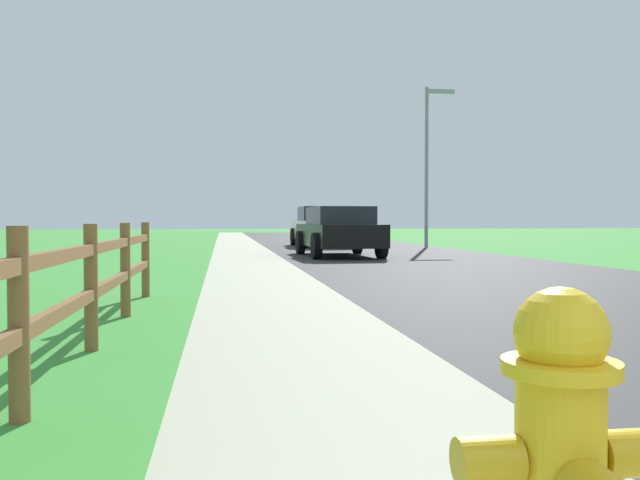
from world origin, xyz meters
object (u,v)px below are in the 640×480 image
fire_hydrant (562,473)px  street_lamp (429,152)px  parked_suv_black (339,231)px  parked_car_white (321,227)px

fire_hydrant → street_lamp: size_ratio=0.15×
fire_hydrant → parked_suv_black: bearing=81.8°
fire_hydrant → street_lamp: bearing=73.3°
street_lamp → parked_car_white: bearing=157.2°
fire_hydrant → parked_suv_black: 18.50m
parked_car_white → street_lamp: street_lamp is taller
parked_suv_black → parked_car_white: (0.57, 7.46, 0.04)m
parked_car_white → street_lamp: size_ratio=0.75×
parked_suv_black → parked_car_white: size_ratio=0.99×
street_lamp → parked_suv_black: bearing=-128.5°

